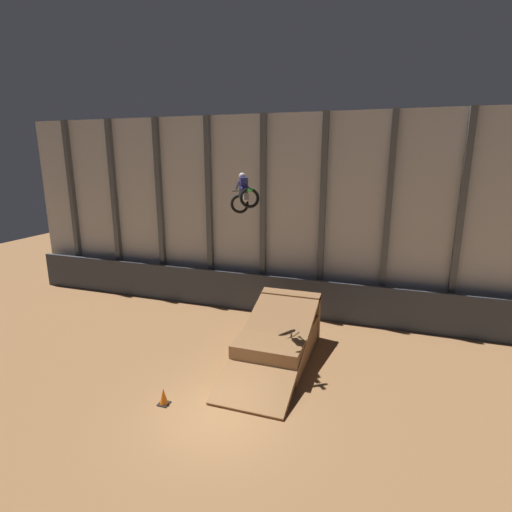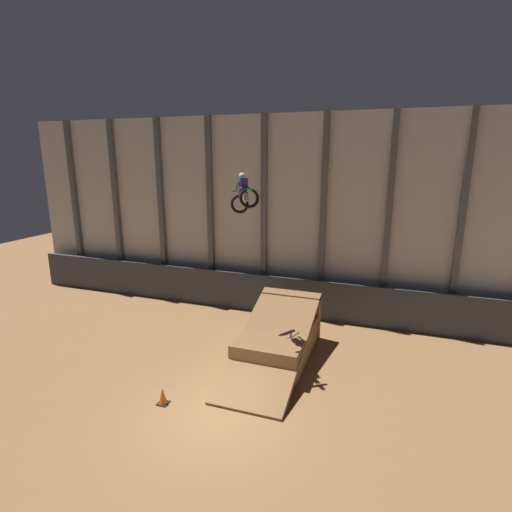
% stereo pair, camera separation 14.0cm
% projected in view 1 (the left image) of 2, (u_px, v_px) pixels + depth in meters
% --- Properties ---
extents(ground_plane, '(60.00, 60.00, 0.00)m').
position_uv_depth(ground_plane, '(216.00, 417.00, 12.57)').
color(ground_plane, '#996B42').
extents(arena_back_wall, '(32.00, 0.40, 10.03)m').
position_uv_depth(arena_back_wall, '(293.00, 217.00, 20.14)').
color(arena_back_wall, silver).
rests_on(arena_back_wall, ground_plane).
extents(lower_barrier, '(31.36, 0.20, 2.03)m').
position_uv_depth(lower_barrier, '(287.00, 297.00, 20.43)').
color(lower_barrier, '#383D47').
rests_on(lower_barrier, ground_plane).
extents(dirt_ramp, '(2.64, 6.32, 2.23)m').
position_uv_depth(dirt_ramp, '(279.00, 337.00, 16.45)').
color(dirt_ramp, olive).
rests_on(dirt_ramp, ground_plane).
extents(rider_bike_solo, '(1.57, 1.76, 1.61)m').
position_uv_depth(rider_bike_solo, '(244.00, 195.00, 14.81)').
color(rider_bike_solo, black).
extents(traffic_cone_near_ramp, '(0.36, 0.36, 0.58)m').
position_uv_depth(traffic_cone_near_ramp, '(164.00, 397.00, 13.18)').
color(traffic_cone_near_ramp, black).
rests_on(traffic_cone_near_ramp, ground_plane).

